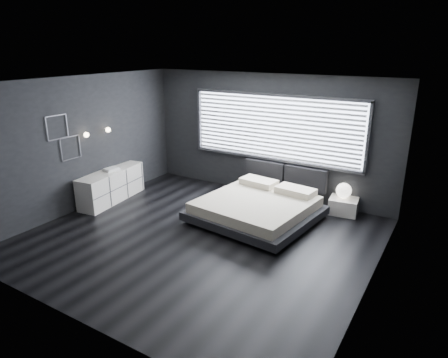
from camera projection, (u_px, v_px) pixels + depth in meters
The scene contains 12 objects.
room at pixel (199, 165), 6.93m from camera, with size 6.04×6.00×2.80m.
window at pixel (274, 128), 8.94m from camera, with size 4.14×0.09×1.52m.
headboard at pixel (285, 175), 9.07m from camera, with size 1.96×0.16×0.52m.
sconce_near at pixel (86, 135), 8.32m from camera, with size 0.18×0.11×0.11m.
sconce_far at pixel (108, 130), 8.81m from camera, with size 0.18×0.11×0.11m.
wall_art_upper at pixel (57, 127), 7.80m from camera, with size 0.01×0.48×0.48m.
wall_art_lower at pixel (71, 148), 8.16m from camera, with size 0.01×0.48×0.48m.
bed at pixel (257, 207), 8.05m from camera, with size 2.46×2.37×0.58m.
nightstand at pixel (344, 206), 8.39m from camera, with size 0.57×0.48×0.33m, color silver.
orb_lamp at pixel (344, 190), 8.33m from camera, with size 0.32×0.32×0.32m, color white.
dresser at pixel (112, 186), 9.04m from camera, with size 0.71×1.81×0.71m.
book_stack at pixel (111, 169), 8.92m from camera, with size 0.31×0.37×0.07m.
Camera 1 is at (3.83, -5.44, 3.39)m, focal length 32.00 mm.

